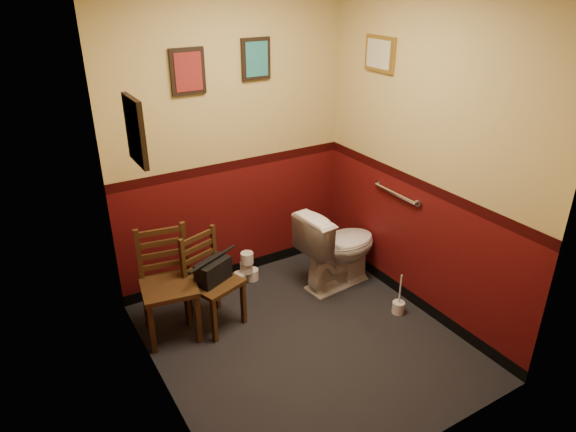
# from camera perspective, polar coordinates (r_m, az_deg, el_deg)

# --- Properties ---
(floor) EXTENTS (2.20, 2.40, 0.00)m
(floor) POSITION_cam_1_polar(r_m,az_deg,el_deg) (4.19, 1.81, -13.74)
(floor) COLOR black
(floor) RESTS_ON ground
(wall_back) EXTENTS (2.20, 0.00, 2.70)m
(wall_back) POSITION_cam_1_polar(r_m,az_deg,el_deg) (4.49, -6.33, 8.52)
(wall_back) COLOR #4C0C0C
(wall_back) RESTS_ON ground
(wall_front) EXTENTS (2.20, 0.00, 2.70)m
(wall_front) POSITION_cam_1_polar(r_m,az_deg,el_deg) (2.68, 16.28, -4.66)
(wall_front) COLOR #4C0C0C
(wall_front) RESTS_ON ground
(wall_left) EXTENTS (0.00, 2.40, 2.70)m
(wall_left) POSITION_cam_1_polar(r_m,az_deg,el_deg) (3.09, -15.29, -0.36)
(wall_left) COLOR #4C0C0C
(wall_left) RESTS_ON ground
(wall_right) EXTENTS (0.00, 2.40, 2.70)m
(wall_right) POSITION_cam_1_polar(r_m,az_deg,el_deg) (4.17, 14.99, 6.44)
(wall_right) COLOR #4C0C0C
(wall_right) RESTS_ON ground
(grab_bar) EXTENTS (0.05, 0.56, 0.06)m
(grab_bar) POSITION_cam_1_polar(r_m,az_deg,el_deg) (4.45, 11.89, 2.47)
(grab_bar) COLOR silver
(grab_bar) RESTS_ON wall_right
(framed_print_back_a) EXTENTS (0.28, 0.04, 0.36)m
(framed_print_back_a) POSITION_cam_1_polar(r_m,az_deg,el_deg) (4.21, -11.07, 15.47)
(framed_print_back_a) COLOR black
(framed_print_back_a) RESTS_ON wall_back
(framed_print_back_b) EXTENTS (0.26, 0.04, 0.34)m
(framed_print_back_b) POSITION_cam_1_polar(r_m,az_deg,el_deg) (4.44, -3.58, 17.03)
(framed_print_back_b) COLOR black
(framed_print_back_b) RESTS_ON wall_back
(framed_print_left) EXTENTS (0.04, 0.30, 0.38)m
(framed_print_left) POSITION_cam_1_polar(r_m,az_deg,el_deg) (3.01, -16.57, 9.05)
(framed_print_left) COLOR black
(framed_print_left) RESTS_ON wall_left
(framed_print_right) EXTENTS (0.04, 0.34, 0.28)m
(framed_print_right) POSITION_cam_1_polar(r_m,az_deg,el_deg) (4.42, 10.16, 17.32)
(framed_print_right) COLOR olive
(framed_print_right) RESTS_ON wall_right
(toilet) EXTENTS (0.81, 0.50, 0.76)m
(toilet) POSITION_cam_1_polar(r_m,az_deg,el_deg) (4.70, 5.62, -3.52)
(toilet) COLOR white
(toilet) RESTS_ON floor
(toilet_brush) EXTENTS (0.11, 0.11, 0.38)m
(toilet_brush) POSITION_cam_1_polar(r_m,az_deg,el_deg) (4.55, 12.16, -9.81)
(toilet_brush) COLOR silver
(toilet_brush) RESTS_ON floor
(chair_left) EXTENTS (0.48, 0.48, 0.89)m
(chair_left) POSITION_cam_1_polar(r_m,az_deg,el_deg) (4.15, -13.21, -7.39)
(chair_left) COLOR #4D3117
(chair_left) RESTS_ON floor
(chair_right) EXTENTS (0.47, 0.47, 0.80)m
(chair_right) POSITION_cam_1_polar(r_m,az_deg,el_deg) (4.20, -8.55, -7.16)
(chair_right) COLOR #4D3117
(chair_right) RESTS_ON floor
(handbag) EXTENTS (0.33, 0.25, 0.21)m
(handbag) POSITION_cam_1_polar(r_m,az_deg,el_deg) (4.12, -8.31, -6.05)
(handbag) COLOR black
(handbag) RESTS_ON chair_right
(tp_stack) EXTENTS (0.25, 0.15, 0.32)m
(tp_stack) POSITION_cam_1_polar(r_m,az_deg,el_deg) (4.84, -4.63, -5.94)
(tp_stack) COLOR silver
(tp_stack) RESTS_ON floor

